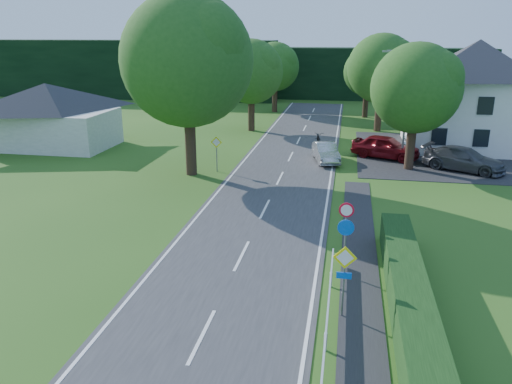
% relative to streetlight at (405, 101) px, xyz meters
% --- Properties ---
extents(road, '(7.00, 80.00, 0.04)m').
position_rel_streetlight_xyz_m(road, '(-8.06, -10.00, -4.44)').
color(road, '#313234').
rests_on(road, ground).
extents(parking_pad, '(14.00, 16.00, 0.04)m').
position_rel_streetlight_xyz_m(parking_pad, '(3.94, 3.00, -4.44)').
color(parking_pad, black).
rests_on(parking_pad, ground).
extents(line_edge_left, '(0.12, 80.00, 0.01)m').
position_rel_streetlight_xyz_m(line_edge_left, '(-11.31, -10.00, -4.42)').
color(line_edge_left, white).
rests_on(line_edge_left, road).
extents(line_edge_right, '(0.12, 80.00, 0.01)m').
position_rel_streetlight_xyz_m(line_edge_right, '(-4.81, -10.00, -4.42)').
color(line_edge_right, white).
rests_on(line_edge_right, road).
extents(line_centre, '(0.12, 80.00, 0.01)m').
position_rel_streetlight_xyz_m(line_centre, '(-8.06, -10.00, -4.42)').
color(line_centre, white).
rests_on(line_centre, road).
extents(tree_main, '(9.40, 9.40, 11.64)m').
position_rel_streetlight_xyz_m(tree_main, '(-14.06, -6.00, 1.36)').
color(tree_main, '#215118').
rests_on(tree_main, ground).
extents(tree_left_far, '(7.00, 7.00, 8.58)m').
position_rel_streetlight_xyz_m(tree_left_far, '(-13.06, 10.00, -0.17)').
color(tree_left_far, '#215118').
rests_on(tree_left_far, ground).
extents(tree_right_far, '(7.40, 7.40, 9.09)m').
position_rel_streetlight_xyz_m(tree_right_far, '(-1.06, 12.00, 0.08)').
color(tree_right_far, '#215118').
rests_on(tree_right_far, ground).
extents(tree_left_back, '(6.60, 6.60, 8.07)m').
position_rel_streetlight_xyz_m(tree_left_back, '(-12.56, 22.00, -0.43)').
color(tree_left_back, '#215118').
rests_on(tree_left_back, ground).
extents(tree_right_back, '(6.20, 6.20, 7.56)m').
position_rel_streetlight_xyz_m(tree_right_back, '(-2.06, 20.00, -0.68)').
color(tree_right_back, '#215118').
rests_on(tree_right_back, ground).
extents(tree_right_mid, '(7.00, 7.00, 8.58)m').
position_rel_streetlight_xyz_m(tree_right_mid, '(0.44, -2.00, -0.17)').
color(tree_right_mid, '#215118').
rests_on(tree_right_mid, ground).
extents(treeline_left, '(44.00, 6.00, 8.00)m').
position_rel_streetlight_xyz_m(treeline_left, '(-36.06, 32.00, -0.46)').
color(treeline_left, black).
rests_on(treeline_left, ground).
extents(treeline_right, '(30.00, 5.00, 7.00)m').
position_rel_streetlight_xyz_m(treeline_right, '(-0.06, 36.00, -0.96)').
color(treeline_right, black).
rests_on(treeline_right, ground).
extents(bungalow_left, '(11.00, 6.50, 5.20)m').
position_rel_streetlight_xyz_m(bungalow_left, '(-28.06, 0.00, -1.75)').
color(bungalow_left, '#B0B1AC').
rests_on(bungalow_left, ground).
extents(house_white, '(10.60, 8.40, 8.60)m').
position_rel_streetlight_xyz_m(house_white, '(5.94, 6.00, -0.06)').
color(house_white, white).
rests_on(house_white, ground).
extents(streetlight, '(2.03, 0.18, 8.00)m').
position_rel_streetlight_xyz_m(streetlight, '(0.00, 0.00, 0.00)').
color(streetlight, slate).
rests_on(streetlight, ground).
extents(sign_priority_right, '(0.78, 0.09, 2.59)m').
position_rel_streetlight_xyz_m(sign_priority_right, '(-3.76, -22.02, -2.67)').
color(sign_priority_right, slate).
rests_on(sign_priority_right, ground).
extents(sign_roundabout, '(0.64, 0.08, 2.37)m').
position_rel_streetlight_xyz_m(sign_roundabout, '(-3.76, -19.02, -2.79)').
color(sign_roundabout, slate).
rests_on(sign_roundabout, ground).
extents(sign_speed_limit, '(0.64, 0.11, 2.37)m').
position_rel_streetlight_xyz_m(sign_speed_limit, '(-3.76, -17.03, -2.70)').
color(sign_speed_limit, slate).
rests_on(sign_speed_limit, ground).
extents(sign_priority_left, '(0.78, 0.09, 2.44)m').
position_rel_streetlight_xyz_m(sign_priority_left, '(-12.56, -5.02, -2.75)').
color(sign_priority_left, slate).
rests_on(sign_priority_left, ground).
extents(moving_car, '(2.38, 4.42, 1.38)m').
position_rel_streetlight_xyz_m(moving_car, '(-5.36, -1.04, -3.73)').
color(moving_car, '#A3A4A7').
rests_on(moving_car, road).
extents(motorcycle, '(1.00, 2.18, 1.10)m').
position_rel_streetlight_xyz_m(motorcycle, '(-6.26, 4.69, -3.87)').
color(motorcycle, black).
rests_on(motorcycle, road).
extents(parked_car_red, '(5.42, 3.79, 1.71)m').
position_rel_streetlight_xyz_m(parked_car_red, '(-1.00, 0.87, -3.57)').
color(parked_car_red, maroon).
rests_on(parked_car_red, parking_pad).
extents(parked_car_silver_a, '(4.91, 2.50, 1.54)m').
position_rel_streetlight_xyz_m(parked_car_silver_a, '(2.96, 3.77, -3.65)').
color(parked_car_silver_a, '#B5B5BA').
rests_on(parked_car_silver_a, parking_pad).
extents(parked_car_grey, '(5.84, 4.46, 1.58)m').
position_rel_streetlight_xyz_m(parked_car_grey, '(4.07, -1.76, -3.64)').
color(parked_car_grey, '#48494D').
rests_on(parked_car_grey, parking_pad).
extents(parasol, '(2.22, 2.26, 1.97)m').
position_rel_streetlight_xyz_m(parasol, '(3.02, 4.39, -3.44)').
color(parasol, '#B6220E').
rests_on(parasol, parking_pad).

